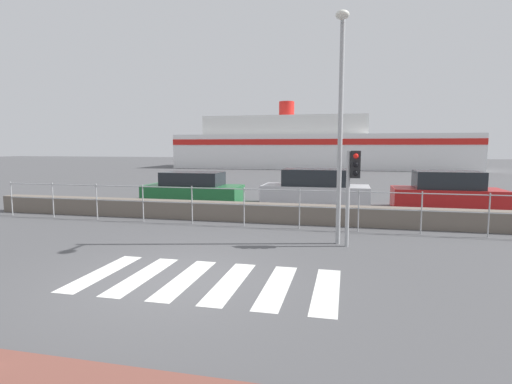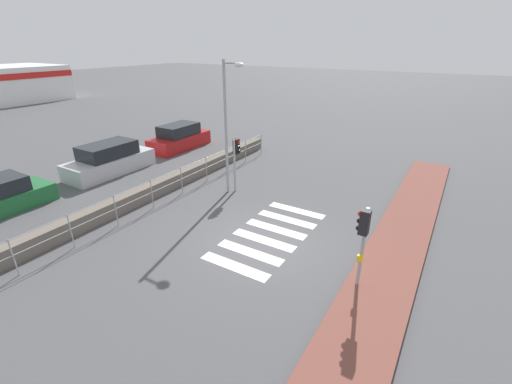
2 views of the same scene
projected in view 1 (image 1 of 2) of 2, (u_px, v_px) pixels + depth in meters
The scene contains 10 objects.
ground_plane at pixel (176, 278), 7.76m from camera, with size 160.00×160.00×0.00m, color #4C4C4F.
crosswalk at pixel (207, 281), 7.62m from camera, with size 4.95×2.40×0.01m.
seawall at pixel (251, 212), 13.65m from camera, with size 19.75×0.55×0.63m.
harbor_fence at pixel (244, 201), 12.75m from camera, with size 17.82×0.04×1.26m.
traffic_light_far at pixel (353, 177), 10.01m from camera, with size 0.34×0.32×2.45m.
streetlamp at pixel (341, 105), 9.95m from camera, with size 0.32×1.01×5.77m.
ferry_boat at pixel (313, 146), 46.96m from camera, with size 33.07×8.87×7.79m.
parked_car_green at pixel (193, 189), 18.60m from camera, with size 4.54×1.81×1.37m.
parked_car_silver at pixel (315, 190), 17.34m from camera, with size 4.57×1.85×1.58m.
parked_car_red at pixel (447, 193), 16.17m from camera, with size 4.20×1.76×1.56m.
Camera 1 is at (3.19, -6.98, 2.56)m, focal length 28.00 mm.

